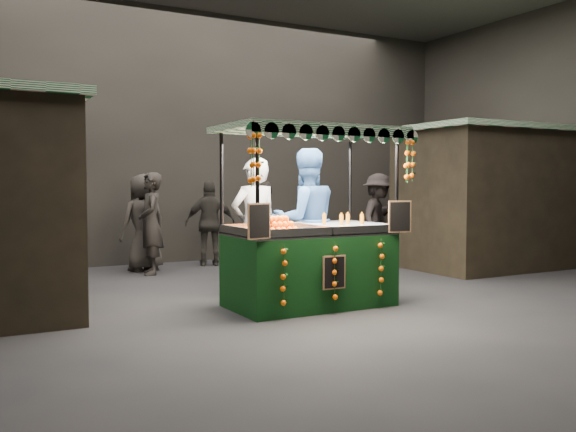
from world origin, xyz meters
TOP-DOWN VIEW (x-y plane):
  - ground at (0.00, 0.00)m, footprint 12.00×12.00m
  - market_hall at (0.00, 0.00)m, footprint 12.10×10.10m
  - neighbour_stall_right at (4.40, 1.50)m, footprint 3.00×2.20m
  - juice_stall at (-0.28, -0.14)m, footprint 2.34×1.38m
  - vendor_grey at (-0.61, 0.85)m, footprint 0.73×0.51m
  - vendor_blue at (0.10, 0.66)m, footprint 1.09×0.90m
  - shopper_1 at (0.23, 2.16)m, footprint 0.89×0.76m
  - shopper_2 at (0.04, 4.16)m, footprint 1.02×0.67m
  - shopper_3 at (3.07, 2.93)m, footprint 1.30×1.19m
  - shopper_4 at (-1.26, 4.06)m, footprint 0.96×0.74m
  - shopper_5 at (4.50, 3.86)m, footprint 1.24×1.60m
  - shopper_6 at (-1.28, 3.57)m, footprint 0.54×0.71m

SIDE VIEW (x-z plane):
  - ground at x=0.00m, z-range 0.00..0.00m
  - juice_stall at x=-0.28m, z-range -0.43..1.84m
  - shopper_1 at x=0.23m, z-range 0.00..1.59m
  - shopper_2 at x=0.04m, z-range 0.00..1.62m
  - shopper_5 at x=4.50m, z-range 0.00..1.69m
  - shopper_4 at x=-1.26m, z-range 0.00..1.74m
  - shopper_6 at x=-1.28m, z-range 0.00..1.75m
  - shopper_3 at x=3.07m, z-range 0.00..1.76m
  - vendor_grey at x=-0.61m, z-range 0.00..1.91m
  - vendor_blue at x=0.10m, z-range 0.00..2.05m
  - neighbour_stall_right at x=4.40m, z-range 0.01..2.61m
  - market_hall at x=0.00m, z-range 0.86..5.91m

